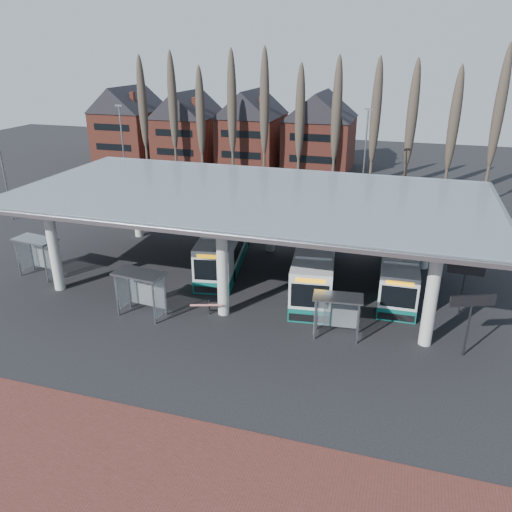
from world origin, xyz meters
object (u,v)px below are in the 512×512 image
(bus_1, at_px, (226,242))
(shelter_0, at_px, (38,248))
(bus_3, at_px, (398,265))
(bus_2, at_px, (316,260))
(shelter_1, at_px, (141,283))
(shelter_2, at_px, (338,306))

(bus_1, distance_m, shelter_0, 13.63)
(bus_3, bearing_deg, bus_2, -169.68)
(bus_2, bearing_deg, shelter_1, -147.01)
(bus_2, bearing_deg, shelter_2, -77.07)
(bus_3, relative_size, shelter_2, 3.80)
(bus_2, xyz_separation_m, shelter_0, (-19.28, -4.78, 0.52))
(bus_2, distance_m, shelter_2, 7.32)
(bus_2, relative_size, shelter_0, 3.74)
(bus_3, relative_size, shelter_0, 3.36)
(shelter_1, relative_size, shelter_2, 1.12)
(bus_3, height_order, shelter_1, bus_3)
(shelter_0, bearing_deg, shelter_2, 1.87)
(shelter_0, xyz_separation_m, shelter_1, (9.95, -3.05, 0.01))
(shelter_2, bearing_deg, bus_2, 104.34)
(bus_1, bearing_deg, shelter_1, -111.70)
(bus_1, distance_m, shelter_1, 9.71)
(shelter_0, xyz_separation_m, shelter_2, (21.78, -2.09, -0.22))
(shelter_0, relative_size, shelter_2, 1.13)
(bus_3, xyz_separation_m, shelter_2, (-3.09, -8.07, 0.44))
(bus_2, bearing_deg, bus_1, 160.21)
(bus_2, distance_m, shelter_0, 19.87)
(bus_1, xyz_separation_m, bus_2, (7.27, -1.65, 0.04))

